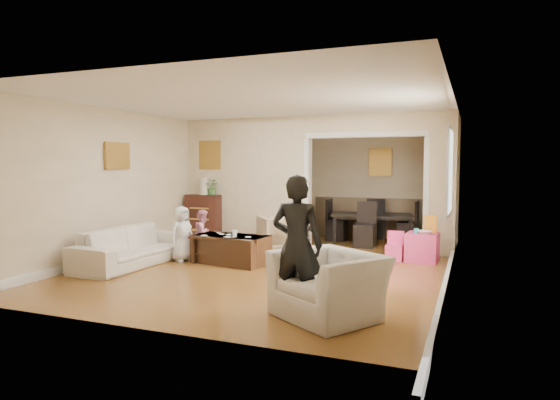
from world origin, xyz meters
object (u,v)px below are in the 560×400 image
at_px(play_table, 422,247).
at_px(child_kneel_a, 182,234).
at_px(child_toddler, 305,238).
at_px(armchair_front, 329,285).
at_px(child_kneel_b, 203,233).
at_px(armchair_back, 280,233).
at_px(sofa, 132,247).
at_px(table_lamp, 204,186).
at_px(cyan_cup, 416,231).
at_px(coffee_table, 231,249).
at_px(coffee_cup, 235,233).
at_px(dining_table, 371,228).
at_px(dresser, 205,218).
at_px(adult_person, 297,245).

bearing_deg(play_table, child_kneel_a, -158.89).
bearing_deg(child_toddler, armchair_front, 83.18).
xyz_separation_m(play_table, child_kneel_b, (-3.66, -1.02, 0.18)).
xyz_separation_m(armchair_back, child_kneel_b, (-1.07, -1.00, 0.08)).
height_order(sofa, table_lamp, table_lamp).
bearing_deg(cyan_cup, coffee_table, -156.04).
bearing_deg(table_lamp, child_kneel_b, -60.27).
distance_m(coffee_table, child_toddler, 1.30).
xyz_separation_m(armchair_back, coffee_table, (-0.37, -1.30, -0.11)).
relative_size(sofa, coffee_cup, 19.75).
bearing_deg(child_kneel_b, coffee_cup, -123.79).
distance_m(play_table, child_kneel_a, 4.09).
relative_size(dining_table, child_toddler, 2.22).
bearing_deg(sofa, dresser, 4.90).
bearing_deg(child_kneel_b, armchair_front, -139.66).
distance_m(armchair_back, dresser, 2.03).
relative_size(dresser, play_table, 1.98).
xyz_separation_m(table_lamp, child_toddler, (2.64, -1.10, -0.81)).
bearing_deg(dining_table, child_kneel_a, -141.87).
distance_m(sofa, play_table, 4.85).
relative_size(play_table, child_kneel_b, 0.60).
bearing_deg(dining_table, coffee_cup, -130.82).
relative_size(dresser, dining_table, 0.60).
distance_m(dresser, adult_person, 5.45).
bearing_deg(play_table, coffee_cup, -154.39).
xyz_separation_m(coffee_table, coffee_cup, (0.10, -0.05, 0.28)).
bearing_deg(adult_person, coffee_cup, -52.99).
distance_m(play_table, adult_person, 3.75).
height_order(dresser, play_table, dresser).
bearing_deg(dresser, child_kneel_a, -69.81).
xyz_separation_m(armchair_front, child_toddler, (-1.27, 2.94, 0.03)).
bearing_deg(sofa, armchair_front, -109.80).
xyz_separation_m(sofa, child_toddler, (2.48, 1.49, 0.07)).
height_order(coffee_cup, cyan_cup, same).
relative_size(armchair_back, adult_person, 0.49).
relative_size(dresser, coffee_cup, 9.44).
height_order(sofa, child_kneel_a, child_kneel_a).
xyz_separation_m(sofa, child_kneel_a, (0.58, 0.59, 0.16)).
bearing_deg(dining_table, table_lamp, -172.91).
distance_m(cyan_cup, child_kneel_a, 3.98).
distance_m(armchair_front, play_table, 3.57).
xyz_separation_m(armchair_front, table_lamp, (-3.90, 4.04, 0.84)).
xyz_separation_m(coffee_table, child_toddler, (1.05, 0.75, 0.15)).
xyz_separation_m(table_lamp, play_table, (4.55, -0.53, -0.94)).
xyz_separation_m(dining_table, adult_person, (0.23, -5.32, 0.48)).
xyz_separation_m(armchair_front, cyan_cup, (0.54, 3.46, 0.18)).
distance_m(sofa, child_kneel_a, 0.84).
bearing_deg(cyan_cup, table_lamp, 172.59).
relative_size(table_lamp, coffee_table, 0.29).
xyz_separation_m(table_lamp, coffee_cup, (1.69, -1.90, -0.67)).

